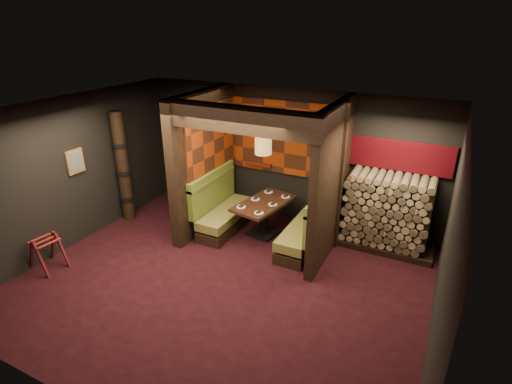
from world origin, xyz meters
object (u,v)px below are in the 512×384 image
at_px(booth_bench_right, 308,230).
at_px(pendant_lamp, 263,142).
at_px(booth_bench_left, 222,211).
at_px(firewood_stack, 390,213).
at_px(totem_column, 123,168).
at_px(dining_table, 264,212).
at_px(luggage_rack, 47,251).

distance_m(booth_bench_right, pendant_lamp, 1.87).
relative_size(booth_bench_left, pendant_lamp, 1.45).
distance_m(booth_bench_left, firewood_stack, 3.34).
bearing_deg(booth_bench_right, totem_column, -172.14).
height_order(booth_bench_right, firewood_stack, firewood_stack).
height_order(pendant_lamp, firewood_stack, pendant_lamp).
distance_m(totem_column, firewood_stack, 5.50).
bearing_deg(booth_bench_right, pendant_lamp, 173.57).
relative_size(booth_bench_right, dining_table, 1.09).
bearing_deg(dining_table, pendant_lamp, -90.00).
xyz_separation_m(dining_table, totem_column, (-2.97, -0.71, 0.70)).
bearing_deg(dining_table, booth_bench_left, -169.49).
bearing_deg(totem_column, pendant_lamp, 12.59).
distance_m(luggage_rack, firewood_stack, 6.25).
bearing_deg(pendant_lamp, luggage_rack, -136.21).
distance_m(booth_bench_right, luggage_rack, 4.72).
bearing_deg(firewood_stack, dining_table, -167.22).
bearing_deg(booth_bench_left, dining_table, 10.51).
distance_m(pendant_lamp, firewood_stack, 2.72).
height_order(dining_table, luggage_rack, dining_table).
bearing_deg(totem_column, firewood_stack, 13.19).
xyz_separation_m(booth_bench_left, dining_table, (0.88, 0.16, 0.08)).
relative_size(luggage_rack, totem_column, 0.28).
xyz_separation_m(luggage_rack, totem_column, (-0.08, 2.11, 0.85)).
bearing_deg(booth_bench_left, booth_bench_right, 0.00).
xyz_separation_m(booth_bench_left, luggage_rack, (-2.01, -2.66, -0.07)).
distance_m(booth_bench_left, totem_column, 2.30).
distance_m(luggage_rack, totem_column, 2.28).
bearing_deg(booth_bench_right, booth_bench_left, 180.00).
distance_m(dining_table, luggage_rack, 4.04).
height_order(booth_bench_left, totem_column, totem_column).
distance_m(booth_bench_left, luggage_rack, 3.33).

